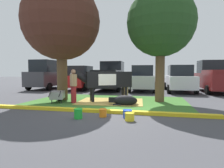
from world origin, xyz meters
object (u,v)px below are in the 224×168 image
object	(u,v)px
pickup_truck_maroon	(215,77)
person_visitor_near	(74,85)
wheelbarrow	(58,95)
pickup_truck_black	(110,77)
calf_lying	(124,101)
bucket_blue	(127,114)
bucket_yellow	(130,116)
suv_dark_grey	(48,75)
person_handler	(126,84)
bucket_green	(78,113)
sedan_red	(80,78)
shade_tree_left	(61,22)
bucket_orange	(103,113)
sedan_silver	(143,79)
hatchback_white	(180,79)
cow_holstein	(107,80)
shade_tree_right	(161,23)

from	to	relation	value
pickup_truck_maroon	person_visitor_near	bearing A→B (deg)	-140.06
person_visitor_near	wheelbarrow	xyz separation A→B (m)	(-0.82, -0.05, -0.50)
wheelbarrow	pickup_truck_black	world-z (taller)	pickup_truck_black
calf_lying	bucket_blue	size ratio (longest dim) A/B	4.14
bucket_yellow	pickup_truck_black	xyz separation A→B (m)	(-2.85, 9.68, 0.98)
suv_dark_grey	bucket_yellow	bearing A→B (deg)	-47.81
person_handler	bucket_green	size ratio (longest dim) A/B	4.66
sedan_red	pickup_truck_maroon	bearing A→B (deg)	0.92
shade_tree_left	bucket_orange	size ratio (longest dim) A/B	22.37
sedan_silver	hatchback_white	bearing A→B (deg)	-2.69
sedan_red	person_handler	bearing A→B (deg)	-44.64
bucket_blue	pickup_truck_black	world-z (taller)	pickup_truck_black
bucket_orange	suv_dark_grey	distance (m)	11.82
cow_holstein	wheelbarrow	bearing A→B (deg)	-157.11
shade_tree_right	cow_holstein	bearing A→B (deg)	-170.20
pickup_truck_black	hatchback_white	size ratio (longest dim) A/B	1.23
shade_tree_right	hatchback_white	xyz separation A→B (m)	(1.62, 5.23, -2.97)
person_handler	bucket_blue	xyz separation A→B (m)	(0.71, -4.50, -0.68)
shade_tree_right	cow_holstein	xyz separation A→B (m)	(-2.68, -0.46, -2.82)
bucket_blue	bucket_yellow	xyz separation A→B (m)	(0.12, -0.36, -0.01)
bucket_orange	bucket_blue	distance (m)	0.84
bucket_blue	hatchback_white	world-z (taller)	hatchback_white
person_handler	pickup_truck_maroon	distance (m)	7.68
shade_tree_left	bucket_yellow	distance (m)	6.84
shade_tree_left	sedan_red	size ratio (longest dim) A/B	1.43
shade_tree_left	bucket_green	distance (m)	6.00
sedan_silver	pickup_truck_maroon	world-z (taller)	pickup_truck_maroon
wheelbarrow	person_handler	bearing A→B (deg)	36.48
hatchback_white	shade_tree_right	bearing A→B (deg)	-107.23
person_handler	wheelbarrow	world-z (taller)	person_handler
calf_lying	person_handler	distance (m)	2.43
cow_holstein	bucket_green	bearing A→B (deg)	-90.77
person_visitor_near	bucket_blue	size ratio (longest dim) A/B	5.18
person_visitor_near	pickup_truck_black	world-z (taller)	pickup_truck_black
cow_holstein	wheelbarrow	distance (m)	2.55
calf_lying	bucket_yellow	xyz separation A→B (m)	(0.56, -2.52, -0.11)
shade_tree_right	sedan_red	distance (m)	8.94
shade_tree_left	person_handler	bearing A→B (deg)	20.79
cow_holstein	pickup_truck_black	bearing A→B (deg)	101.09
bucket_yellow	sedan_red	bearing A→B (deg)	120.02
bucket_orange	sedan_red	xyz separation A→B (m)	(-4.49, 9.11, 0.84)
bucket_yellow	sedan_silver	distance (m)	9.41
shade_tree_left	suv_dark_grey	distance (m)	7.77
suv_dark_grey	hatchback_white	distance (m)	11.14
person_visitor_near	bucket_orange	size ratio (longest dim) A/B	5.86
person_visitor_near	pickup_truck_maroon	size ratio (longest dim) A/B	0.30
bucket_yellow	sedan_red	distance (m)	10.91
person_visitor_near	pickup_truck_maroon	bearing A→B (deg)	39.94
shade_tree_right	pickup_truck_maroon	size ratio (longest dim) A/B	1.05
bucket_orange	pickup_truck_maroon	xyz separation A→B (m)	(6.17, 9.28, 0.97)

